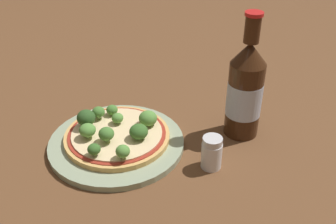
% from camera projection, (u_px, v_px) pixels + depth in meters
% --- Properties ---
extents(ground_plane, '(3.00, 3.00, 0.00)m').
position_uv_depth(ground_plane, '(127.00, 143.00, 0.73)').
color(ground_plane, brown).
extents(plate, '(0.25, 0.25, 0.01)m').
position_uv_depth(plate, '(117.00, 143.00, 0.73)').
color(plate, '#93A384').
rests_on(plate, ground_plane).
extents(pizza, '(0.19, 0.19, 0.01)m').
position_uv_depth(pizza, '(117.00, 136.00, 0.72)').
color(pizza, tan).
rests_on(pizza, plate).
extents(broccoli_floret_0, '(0.02, 0.02, 0.02)m').
position_uv_depth(broccoli_floret_0, '(112.00, 110.00, 0.76)').
color(broccoli_floret_0, '#89A866').
rests_on(broccoli_floret_0, pizza).
extents(broccoli_floret_1, '(0.03, 0.03, 0.03)m').
position_uv_depth(broccoli_floret_1, '(86.00, 118.00, 0.73)').
color(broccoli_floret_1, '#89A866').
rests_on(broccoli_floret_1, pizza).
extents(broccoli_floret_2, '(0.03, 0.03, 0.03)m').
position_uv_depth(broccoli_floret_2, '(139.00, 132.00, 0.70)').
color(broccoli_floret_2, '#89A866').
rests_on(broccoli_floret_2, pizza).
extents(broccoli_floret_3, '(0.03, 0.03, 0.03)m').
position_uv_depth(broccoli_floret_3, '(148.00, 118.00, 0.73)').
color(broccoli_floret_3, '#89A866').
rests_on(broccoli_floret_3, pizza).
extents(broccoli_floret_4, '(0.02, 0.02, 0.02)m').
position_uv_depth(broccoli_floret_4, '(117.00, 118.00, 0.74)').
color(broccoli_floret_4, '#89A866').
rests_on(broccoli_floret_4, pizza).
extents(broccoli_floret_5, '(0.03, 0.03, 0.03)m').
position_uv_depth(broccoli_floret_5, '(87.00, 130.00, 0.70)').
color(broccoli_floret_5, '#89A866').
rests_on(broccoli_floret_5, pizza).
extents(broccoli_floret_6, '(0.02, 0.02, 0.03)m').
position_uv_depth(broccoli_floret_6, '(121.00, 151.00, 0.65)').
color(broccoli_floret_6, '#89A866').
rests_on(broccoli_floret_6, pizza).
extents(broccoli_floret_7, '(0.02, 0.02, 0.02)m').
position_uv_depth(broccoli_floret_7, '(94.00, 149.00, 0.66)').
color(broccoli_floret_7, '#89A866').
rests_on(broccoli_floret_7, pizza).
extents(broccoli_floret_8, '(0.02, 0.02, 0.03)m').
position_uv_depth(broccoli_floret_8, '(98.00, 112.00, 0.75)').
color(broccoli_floret_8, '#89A866').
rests_on(broccoli_floret_8, pizza).
extents(broccoli_floret_9, '(0.03, 0.03, 0.03)m').
position_uv_depth(broccoli_floret_9, '(106.00, 134.00, 0.69)').
color(broccoli_floret_9, '#89A866').
rests_on(broccoli_floret_9, pizza).
extents(beer_bottle, '(0.07, 0.07, 0.24)m').
position_uv_depth(beer_bottle, '(245.00, 90.00, 0.72)').
color(beer_bottle, '#381E0F').
rests_on(beer_bottle, ground_plane).
extents(pepper_shaker, '(0.04, 0.04, 0.06)m').
position_uv_depth(pepper_shaker, '(212.00, 153.00, 0.66)').
color(pepper_shaker, silver).
rests_on(pepper_shaker, ground_plane).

